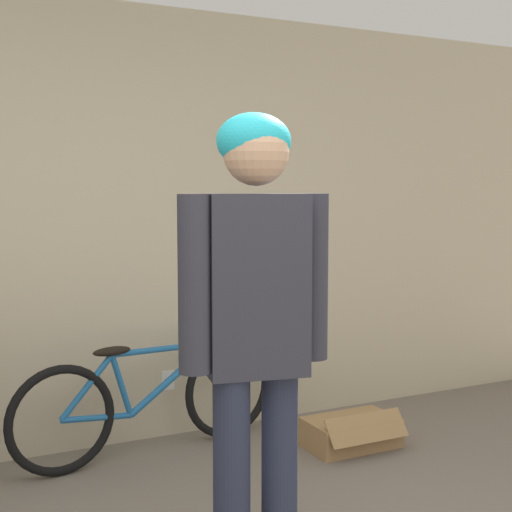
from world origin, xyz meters
TOP-DOWN VIEW (x-y plane):
  - wall_back at (0.00, 2.66)m, footprint 8.00×0.07m
  - person at (0.24, 0.79)m, footprint 0.58×0.27m
  - bicycle at (0.35, 2.37)m, footprint 1.64×0.46m
  - cardboard_box at (1.46, 1.96)m, footprint 0.54×0.38m

SIDE VIEW (x-z plane):
  - cardboard_box at x=1.46m, z-range -0.03..0.21m
  - bicycle at x=0.35m, z-range -0.01..0.66m
  - person at x=0.24m, z-range 0.20..1.99m
  - wall_back at x=0.00m, z-range 0.00..2.60m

